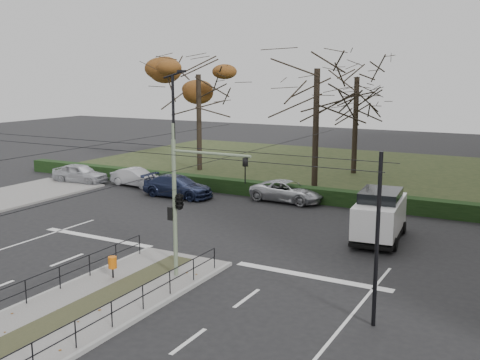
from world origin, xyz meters
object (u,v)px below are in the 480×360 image
Objects in this scene: bare_tree_near at (317,77)px; traffic_light at (181,199)px; rust_tree at (198,74)px; bare_tree_center at (357,84)px; parked_car_second at (136,177)px; white_van at (380,214)px; litter_bin at (112,263)px; streetlamp_median_far at (175,167)px; parked_car_first at (80,173)px; parked_car_fourth at (287,191)px; parked_car_third at (178,186)px.

traffic_light is at bearing -84.42° from bare_tree_near.
rust_tree reaches higher than bare_tree_center.
parked_car_second is 20.67m from white_van.
bare_tree_center is (-7.02, 18.17, 6.24)m from white_van.
streetlamp_median_far is at bearing 68.04° from litter_bin.
parked_car_first is 24.98m from white_van.
rust_tree is 13.44m from bare_tree_center.
bare_tree_near is (0.11, 4.71, 7.51)m from parked_car_fourth.
streetlamp_median_far is at bearing -59.72° from rust_tree.
parked_car_fourth is (12.25, 0.78, 0.01)m from parked_car_second.
litter_bin is at bearing -126.06° from white_van.
bare_tree_center is at bearing 90.15° from streetlamp_median_far.
parked_car_second is at bearing 126.22° from litter_bin.
traffic_light reaches higher than litter_bin.
parked_car_first is 0.39× the size of bare_tree_near.
parked_car_fourth is (-2.09, 15.51, -2.77)m from traffic_light.
parked_car_first is 23.66m from bare_tree_center.
parked_car_third is at bearing 110.22° from parked_car_fourth.
parked_car_second is 0.38× the size of rust_tree.
parked_car_third is 18.05m from bare_tree_center.
parked_car_first is at bearing -158.73° from bare_tree_near.
litter_bin is at bearing -137.23° from parked_car_first.
rust_tree is 1.01× the size of bare_tree_center.
streetlamp_median_far is 0.79× the size of bare_tree_center.
streetlamp_median_far is 26.59m from bare_tree_center.
rust_tree is (0.52, 8.17, 7.71)m from parked_car_second.
streetlamp_median_far is (-1.27, 1.40, 0.98)m from traffic_light.
litter_bin is 0.17× the size of white_van.
parked_car_fourth is at bearing 97.68° from traffic_light.
rust_tree reaches higher than litter_bin.
parked_car_second is at bearing 134.25° from traffic_light.
bare_tree_near is at bearing -46.47° from parked_car_third.
white_van is (5.67, 9.63, -2.11)m from traffic_light.
traffic_light is 3.94m from litter_bin.
bare_tree_near is at bearing -94.78° from bare_tree_center.
bare_tree_center reaches higher than streetlamp_median_far.
parked_car_third is 0.47× the size of rust_tree.
parked_car_first is at bearing 98.88° from parked_car_fourth.
rust_tree reaches higher than streetlamp_median_far.
bare_tree_near is at bearing -12.75° from rust_tree.
bare_tree_center is 7.64m from bare_tree_near.
traffic_light is at bearing -87.24° from bare_tree_center.
rust_tree is at bearing 114.99° from litter_bin.
traffic_light is 0.53× the size of bare_tree_center.
rust_tree reaches higher than parked_car_third.
white_van is at bearing -34.22° from rust_tree.
bare_tree_near is (7.41, 7.05, 7.46)m from parked_car_third.
parked_car_third is 12.66m from bare_tree_near.
parked_car_second is at bearing 165.73° from white_van.
litter_bin is 0.18× the size of parked_car_third.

